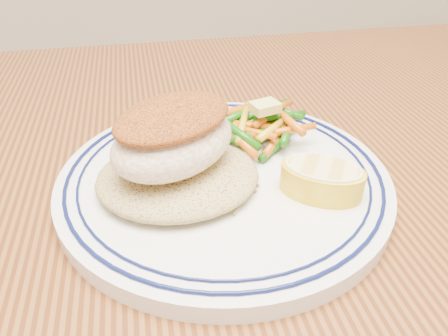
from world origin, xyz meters
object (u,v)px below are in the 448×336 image
lemon_wedge (322,178)px  fish_fillet (173,135)px  plate (224,178)px  rice_pilaf (178,173)px  vegetable_pile (256,125)px  dining_table (228,308)px

lemon_wedge → fish_fillet: bearing=162.5°
plate → rice_pilaf: 0.04m
vegetable_pile → lemon_wedge: bearing=-73.8°
dining_table → plate: 0.12m
plate → vegetable_pile: 0.07m
fish_fillet → vegetable_pile: size_ratio=1.19×
plate → lemon_wedge: (0.07, -0.04, 0.02)m
vegetable_pile → rice_pilaf: bearing=-142.2°
dining_table → vegetable_pile: 0.17m
vegetable_pile → plate: bearing=-128.3°
dining_table → plate: (0.01, 0.05, 0.11)m
fish_fillet → vegetable_pile: bearing=35.9°
dining_table → rice_pilaf: (-0.03, 0.04, 0.12)m
plate → vegetable_pile: bearing=51.7°
dining_table → vegetable_pile: size_ratio=14.20×
dining_table → fish_fillet: 0.16m
dining_table → plate: plate is taller
plate → vegetable_pile: size_ratio=2.57×
fish_fillet → lemon_wedge: bearing=-17.5°
dining_table → lemon_wedge: bearing=4.3°
dining_table → fish_fillet: fish_fillet is taller
vegetable_pile → lemon_wedge: 0.10m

